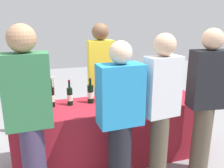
# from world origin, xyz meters

# --- Properties ---
(ground_plane) EXTENTS (12.00, 12.00, 0.00)m
(ground_plane) POSITION_xyz_m (0.00, 0.00, 0.00)
(ground_plane) COLOR gray
(tasting_table) EXTENTS (2.35, 0.68, 0.77)m
(tasting_table) POSITION_xyz_m (0.00, 0.00, 0.39)
(tasting_table) COLOR maroon
(tasting_table) RESTS_ON ground_plane
(wine_bottle_0) EXTENTS (0.07, 0.07, 0.34)m
(wine_bottle_0) POSITION_xyz_m (-0.72, 0.11, 0.90)
(wine_bottle_0) COLOR black
(wine_bottle_0) RESTS_ON tasting_table
(wine_bottle_1) EXTENTS (0.07, 0.07, 0.32)m
(wine_bottle_1) POSITION_xyz_m (-0.50, 0.10, 0.88)
(wine_bottle_1) COLOR black
(wine_bottle_1) RESTS_ON tasting_table
(wine_bottle_2) EXTENTS (0.08, 0.08, 0.32)m
(wine_bottle_2) POSITION_xyz_m (-0.25, 0.10, 0.89)
(wine_bottle_2) COLOR black
(wine_bottle_2) RESTS_ON tasting_table
(wine_bottle_3) EXTENTS (0.07, 0.07, 0.32)m
(wine_bottle_3) POSITION_xyz_m (-0.09, 0.11, 0.89)
(wine_bottle_3) COLOR black
(wine_bottle_3) RESTS_ON tasting_table
(wine_bottle_4) EXTENTS (0.07, 0.07, 0.33)m
(wine_bottle_4) POSITION_xyz_m (0.64, 0.12, 0.89)
(wine_bottle_4) COLOR black
(wine_bottle_4) RESTS_ON tasting_table
(wine_bottle_5) EXTENTS (0.07, 0.07, 0.34)m
(wine_bottle_5) POSITION_xyz_m (0.86, 0.06, 0.89)
(wine_bottle_5) COLOR black
(wine_bottle_5) RESTS_ON tasting_table
(wine_glass_0) EXTENTS (0.07, 0.07, 0.15)m
(wine_glass_0) POSITION_xyz_m (-0.83, -0.16, 0.88)
(wine_glass_0) COLOR silver
(wine_glass_0) RESTS_ON tasting_table
(wine_glass_1) EXTENTS (0.07, 0.07, 0.13)m
(wine_glass_1) POSITION_xyz_m (-0.11, -0.13, 0.86)
(wine_glass_1) COLOR silver
(wine_glass_1) RESTS_ON tasting_table
(wine_glass_2) EXTENTS (0.07, 0.07, 0.13)m
(wine_glass_2) POSITION_xyz_m (0.15, -0.13, 0.87)
(wine_glass_2) COLOR silver
(wine_glass_2) RESTS_ON tasting_table
(wine_glass_3) EXTENTS (0.07, 0.07, 0.13)m
(wine_glass_3) POSITION_xyz_m (0.27, -0.13, 0.86)
(wine_glass_3) COLOR silver
(wine_glass_3) RESTS_ON tasting_table
(wine_glass_4) EXTENTS (0.07, 0.07, 0.14)m
(wine_glass_4) POSITION_xyz_m (0.75, -0.19, 0.87)
(wine_glass_4) COLOR silver
(wine_glass_4) RESTS_ON tasting_table
(ice_bucket) EXTENTS (0.20, 0.20, 0.21)m
(ice_bucket) POSITION_xyz_m (0.69, -0.01, 0.88)
(ice_bucket) COLOR silver
(ice_bucket) RESTS_ON tasting_table
(server_pouring) EXTENTS (0.36, 0.23, 1.73)m
(server_pouring) POSITION_xyz_m (0.01, 0.55, 0.97)
(server_pouring) COLOR brown
(server_pouring) RESTS_ON ground_plane
(guest_0) EXTENTS (0.40, 0.24, 1.76)m
(guest_0) POSITION_xyz_m (-0.94, -0.57, 0.97)
(guest_0) COLOR #3F3351
(guest_0) RESTS_ON ground_plane
(guest_1) EXTENTS (0.44, 0.25, 1.60)m
(guest_1) POSITION_xyz_m (-0.11, -0.62, 0.86)
(guest_1) COLOR black
(guest_1) RESTS_ON ground_plane
(guest_2) EXTENTS (0.38, 0.23, 1.66)m
(guest_2) POSITION_xyz_m (0.34, -0.61, 0.92)
(guest_2) COLOR brown
(guest_2) RESTS_ON ground_plane
(guest_3) EXTENTS (0.42, 0.27, 1.70)m
(guest_3) POSITION_xyz_m (0.90, -0.59, 0.93)
(guest_3) COLOR brown
(guest_3) RESTS_ON ground_plane
(menu_board) EXTENTS (0.62, 0.16, 0.93)m
(menu_board) POSITION_xyz_m (-0.93, 1.03, 0.46)
(menu_board) COLOR white
(menu_board) RESTS_ON ground_plane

